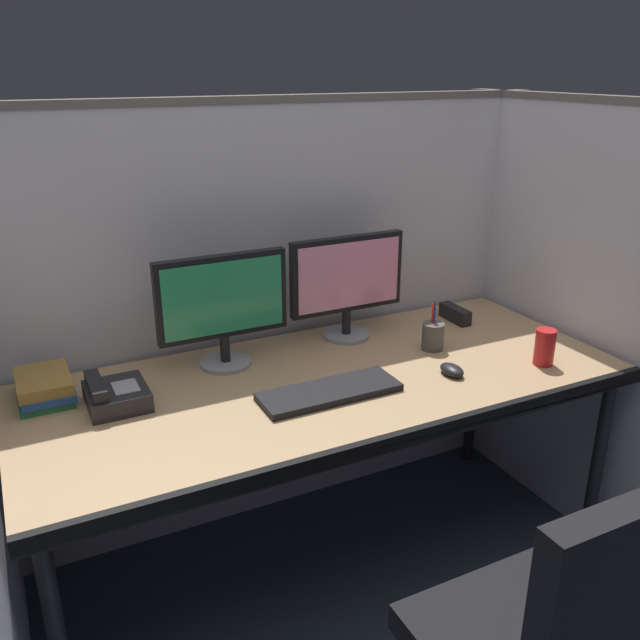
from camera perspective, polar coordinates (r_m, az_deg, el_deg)
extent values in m
plane|color=#2D3847|center=(2.35, 4.19, -24.43)|extent=(8.00, 8.00, 0.00)
cube|color=silver|center=(2.48, -4.07, -0.20)|extent=(2.20, 0.05, 1.55)
cube|color=#605B56|center=(2.32, -4.59, 18.25)|extent=(2.21, 0.06, 0.02)
cube|color=silver|center=(2.62, 21.46, -0.53)|extent=(0.05, 1.40, 1.55)
cube|color=#605B56|center=(2.46, 23.97, 16.77)|extent=(0.06, 1.41, 0.02)
cube|color=tan|center=(2.13, 0.60, -5.45)|extent=(1.90, 0.80, 0.04)
cube|color=black|center=(1.84, 6.19, -10.30)|extent=(1.90, 0.02, 0.05)
cylinder|color=black|center=(2.59, 22.49, -11.47)|extent=(0.04, 0.04, 0.70)
cylinder|color=black|center=(2.43, -23.10, -13.84)|extent=(0.04, 0.04, 0.70)
cylinder|color=black|center=(3.00, 12.91, -5.67)|extent=(0.04, 0.04, 0.70)
cube|color=black|center=(1.44, 23.89, -21.83)|extent=(0.40, 0.06, 0.48)
cylinder|color=gray|center=(2.24, -8.02, -3.61)|extent=(0.17, 0.17, 0.01)
cylinder|color=black|center=(2.22, -8.09, -2.39)|extent=(0.03, 0.03, 0.09)
cube|color=black|center=(2.15, -8.33, 2.01)|extent=(0.43, 0.03, 0.27)
cube|color=#268C59|center=(2.14, -8.18, 1.87)|extent=(0.39, 0.01, 0.23)
cylinder|color=gray|center=(2.44, 2.23, -1.27)|extent=(0.17, 0.17, 0.01)
cylinder|color=black|center=(2.42, 2.25, -0.13)|extent=(0.03, 0.03, 0.09)
cube|color=black|center=(2.36, 2.31, 3.95)|extent=(0.43, 0.03, 0.27)
cube|color=pink|center=(2.35, 2.52, 3.83)|extent=(0.39, 0.01, 0.23)
cube|color=black|center=(2.02, 0.82, -6.13)|extent=(0.43, 0.15, 0.02)
ellipsoid|color=black|center=(2.18, 11.16, -4.19)|extent=(0.06, 0.10, 0.03)
cylinder|color=#59595B|center=(2.19, 10.90, -3.70)|extent=(0.01, 0.01, 0.01)
cube|color=black|center=(2.04, -16.88, -6.23)|extent=(0.17, 0.19, 0.06)
cube|color=black|center=(2.02, -18.54, -5.36)|extent=(0.04, 0.17, 0.03)
cube|color=gray|center=(2.02, -16.22, -5.49)|extent=(0.07, 0.09, 0.00)
cylinder|color=red|center=(2.32, 18.57, -2.20)|extent=(0.07, 0.07, 0.12)
cylinder|color=#4C4742|center=(2.35, 9.58, -1.38)|extent=(0.08, 0.08, 0.09)
cylinder|color=red|center=(2.35, 9.51, -0.39)|extent=(0.01, 0.01, 0.15)
cylinder|color=#263FB2|center=(2.35, 9.68, -0.52)|extent=(0.01, 0.01, 0.14)
cylinder|color=black|center=(2.35, 9.60, -0.30)|extent=(0.01, 0.01, 0.16)
cube|color=#26723F|center=(2.16, -22.37, -5.95)|extent=(0.15, 0.21, 0.02)
cube|color=#1E478C|center=(2.14, -22.26, -5.49)|extent=(0.15, 0.21, 0.02)
cube|color=olive|center=(2.13, -22.49, -4.79)|extent=(0.15, 0.21, 0.03)
cube|color=black|center=(2.63, 11.41, 0.52)|extent=(0.04, 0.15, 0.06)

